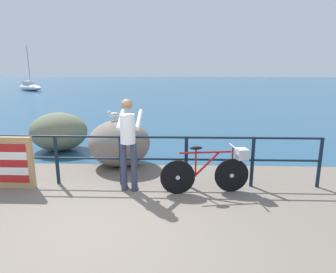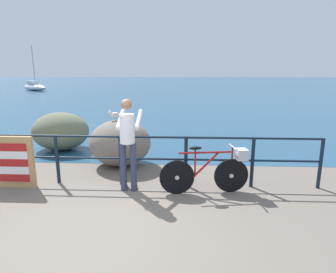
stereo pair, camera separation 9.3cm
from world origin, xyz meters
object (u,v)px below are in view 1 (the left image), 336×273
at_px(bicycle, 213,169).
at_px(person_at_railing, 128,141).
at_px(sailboat, 30,87).
at_px(folded_deckchair_stack, 12,163).
at_px(breakwater_boulder_main, 119,143).
at_px(seagull, 114,114).
at_px(breakwater_boulder_left, 59,132).

distance_m(bicycle, person_at_railing, 1.69).
relative_size(bicycle, sailboat, 0.34).
relative_size(person_at_railing, folded_deckchair_stack, 1.71).
distance_m(breakwater_boulder_main, seagull, 0.71).
bearing_deg(folded_deckchair_stack, person_at_railing, -0.62).
height_order(person_at_railing, folded_deckchair_stack, person_at_railing).
distance_m(breakwater_boulder_left, sailboat, 27.54).
bearing_deg(folded_deckchair_stack, bicycle, -1.10).
bearing_deg(folded_deckchair_stack, sailboat, 116.45).
height_order(person_at_railing, seagull, person_at_railing).
height_order(breakwater_boulder_main, sailboat, sailboat).
xyz_separation_m(person_at_railing, folded_deckchair_stack, (-2.31, 0.02, -0.47)).
height_order(bicycle, breakwater_boulder_main, breakwater_boulder_main).
relative_size(person_at_railing, seagull, 5.27).
height_order(folded_deckchair_stack, sailboat, sailboat).
bearing_deg(sailboat, seagull, -23.06).
xyz_separation_m(breakwater_boulder_left, seagull, (1.93, -1.30, 0.71)).
bearing_deg(breakwater_boulder_main, breakwater_boulder_left, 147.08).
height_order(bicycle, sailboat, sailboat).
bearing_deg(person_at_railing, bicycle, -89.84).
xyz_separation_m(person_at_railing, breakwater_boulder_main, (-0.49, 1.51, -0.43)).
distance_m(person_at_railing, sailboat, 31.25).
bearing_deg(sailboat, folded_deckchair_stack, -27.32).
relative_size(folded_deckchair_stack, seagull, 3.08).
distance_m(person_at_railing, folded_deckchair_stack, 2.35).
height_order(breakwater_boulder_left, seagull, seagull).
relative_size(bicycle, breakwater_boulder_main, 1.13).
distance_m(person_at_railing, breakwater_boulder_main, 1.65).
bearing_deg(bicycle, folded_deckchair_stack, 170.82).
height_order(person_at_railing, breakwater_boulder_main, person_at_railing).
bearing_deg(person_at_railing, breakwater_boulder_main, 19.90).
xyz_separation_m(breakwater_boulder_main, sailboat, (-15.24, 25.49, -0.13)).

